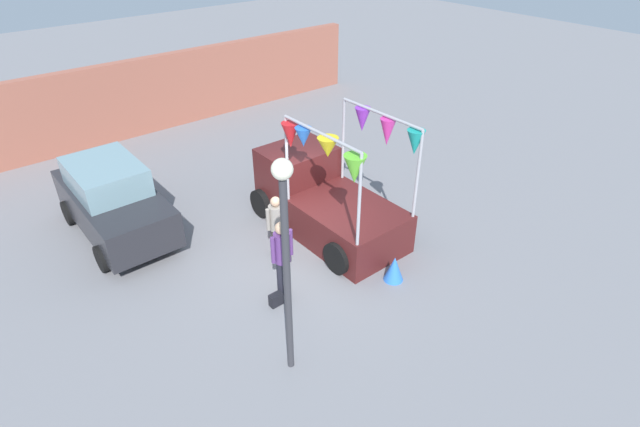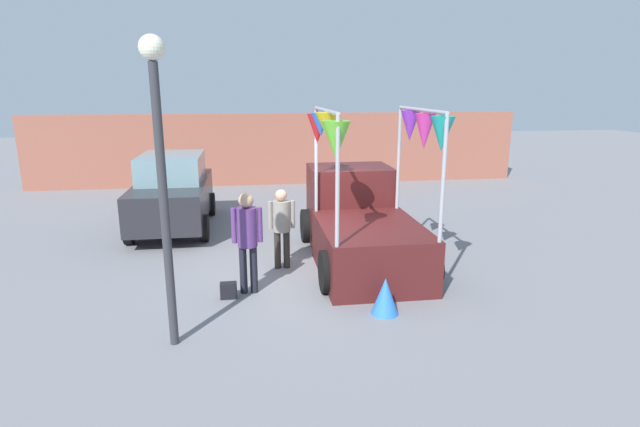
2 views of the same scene
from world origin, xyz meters
name	(u,v)px [view 1 (image 1 of 2)]	position (x,y,z in m)	size (l,w,h in m)	color
ground_plane	(304,250)	(0.00, 0.00, 0.00)	(60.00, 60.00, 0.00)	slate
vendor_truck	(321,195)	(1.02, 0.60, 0.87)	(2.30, 4.07, 3.15)	#4C1919
parked_car	(113,200)	(-3.13, 3.56, 0.94)	(1.88, 4.00, 1.88)	#26262B
person_customer	(282,252)	(-1.27, -0.94, 1.09)	(0.53, 0.34, 1.79)	black
person_vendor	(276,221)	(-0.61, 0.22, 0.96)	(0.53, 0.34, 1.60)	#2D2823
handbag	(276,299)	(-1.62, -1.14, 0.14)	(0.28, 0.16, 0.28)	black
street_lamp	(286,245)	(-2.33, -2.61, 2.68)	(0.32, 0.32, 4.14)	#333338
brick_boundary_wall	(140,97)	(0.00, 9.28, 1.30)	(18.00, 0.36, 2.60)	#9E5947
folded_kite_bundle_azure	(394,269)	(0.86, -2.12, 0.30)	(0.44, 0.44, 0.60)	blue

